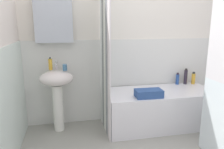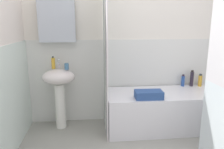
{
  "view_description": "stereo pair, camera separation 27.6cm",
  "coord_description": "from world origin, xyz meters",
  "px_view_note": "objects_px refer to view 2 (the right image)",
  "views": [
    {
      "loc": [
        -0.96,
        -1.81,
        1.42
      ],
      "look_at": [
        -0.4,
        0.82,
        0.79
      ],
      "focal_mm": 34.98,
      "sensor_mm": 36.0,
      "label": 1
    },
    {
      "loc": [
        -0.68,
        -1.85,
        1.42
      ],
      "look_at": [
        -0.4,
        0.82,
        0.79
      ],
      "focal_mm": 34.98,
      "sensor_mm": 36.0,
      "label": 2
    }
  ],
  "objects_px": {
    "bathtub": "(161,110)",
    "shampoo_bottle": "(192,79)",
    "conditioner_bottle": "(200,80)",
    "towel_folded": "(149,95)",
    "soap_dispenser": "(53,63)",
    "body_wash_bottle": "(183,81)",
    "toothbrush_cup": "(67,66)",
    "sink": "(59,86)"
  },
  "relations": [
    {
      "from": "bathtub",
      "to": "shampoo_bottle",
      "type": "relative_size",
      "value": 6.28
    },
    {
      "from": "conditioner_bottle",
      "to": "towel_folded",
      "type": "relative_size",
      "value": 0.55
    },
    {
      "from": "soap_dispenser",
      "to": "shampoo_bottle",
      "type": "height_order",
      "value": "soap_dispenser"
    },
    {
      "from": "conditioner_bottle",
      "to": "shampoo_bottle",
      "type": "height_order",
      "value": "shampoo_bottle"
    },
    {
      "from": "shampoo_bottle",
      "to": "towel_folded",
      "type": "relative_size",
      "value": 0.71
    },
    {
      "from": "bathtub",
      "to": "towel_folded",
      "type": "distance_m",
      "value": 0.44
    },
    {
      "from": "shampoo_bottle",
      "to": "body_wash_bottle",
      "type": "xyz_separation_m",
      "value": [
        -0.13,
        0.01,
        -0.03
      ]
    },
    {
      "from": "soap_dispenser",
      "to": "conditioner_bottle",
      "type": "relative_size",
      "value": 0.91
    },
    {
      "from": "soap_dispenser",
      "to": "towel_folded",
      "type": "bearing_deg",
      "value": -19.3
    },
    {
      "from": "toothbrush_cup",
      "to": "body_wash_bottle",
      "type": "height_order",
      "value": "toothbrush_cup"
    },
    {
      "from": "toothbrush_cup",
      "to": "shampoo_bottle",
      "type": "bearing_deg",
      "value": 4.0
    },
    {
      "from": "body_wash_bottle",
      "to": "soap_dispenser",
      "type": "bearing_deg",
      "value": -178.31
    },
    {
      "from": "conditioner_bottle",
      "to": "towel_folded",
      "type": "height_order",
      "value": "conditioner_bottle"
    },
    {
      "from": "toothbrush_cup",
      "to": "bathtub",
      "type": "xyz_separation_m",
      "value": [
        1.28,
        -0.13,
        -0.62
      ]
    },
    {
      "from": "body_wash_bottle",
      "to": "conditioner_bottle",
      "type": "bearing_deg",
      "value": -6.82
    },
    {
      "from": "sink",
      "to": "bathtub",
      "type": "distance_m",
      "value": 1.44
    },
    {
      "from": "sink",
      "to": "body_wash_bottle",
      "type": "relative_size",
      "value": 4.63
    },
    {
      "from": "toothbrush_cup",
      "to": "shampoo_bottle",
      "type": "height_order",
      "value": "toothbrush_cup"
    },
    {
      "from": "towel_folded",
      "to": "soap_dispenser",
      "type": "bearing_deg",
      "value": 160.7
    },
    {
      "from": "body_wash_bottle",
      "to": "sink",
      "type": "bearing_deg",
      "value": -176.02
    },
    {
      "from": "conditioner_bottle",
      "to": "body_wash_bottle",
      "type": "relative_size",
      "value": 1.05
    },
    {
      "from": "soap_dispenser",
      "to": "conditioner_bottle",
      "type": "height_order",
      "value": "soap_dispenser"
    },
    {
      "from": "conditioner_bottle",
      "to": "sink",
      "type": "bearing_deg",
      "value": -177.35
    },
    {
      "from": "conditioner_bottle",
      "to": "shampoo_bottle",
      "type": "relative_size",
      "value": 0.78
    },
    {
      "from": "soap_dispenser",
      "to": "conditioner_bottle",
      "type": "xyz_separation_m",
      "value": [
        2.12,
        0.02,
        -0.31
      ]
    },
    {
      "from": "sink",
      "to": "conditioner_bottle",
      "type": "xyz_separation_m",
      "value": [
        2.05,
        0.09,
        -0.01
      ]
    },
    {
      "from": "sink",
      "to": "toothbrush_cup",
      "type": "distance_m",
      "value": 0.29
    },
    {
      "from": "bathtub",
      "to": "towel_folded",
      "type": "xyz_separation_m",
      "value": [
        -0.25,
        -0.21,
        0.3
      ]
    },
    {
      "from": "toothbrush_cup",
      "to": "sink",
      "type": "bearing_deg",
      "value": 175.35
    },
    {
      "from": "sink",
      "to": "shampoo_bottle",
      "type": "bearing_deg",
      "value": 3.5
    },
    {
      "from": "towel_folded",
      "to": "body_wash_bottle",
      "type": "bearing_deg",
      "value": 36.28
    },
    {
      "from": "sink",
      "to": "bathtub",
      "type": "bearing_deg",
      "value": -5.9
    },
    {
      "from": "sink",
      "to": "bathtub",
      "type": "xyz_separation_m",
      "value": [
        1.39,
        -0.14,
        -0.35
      ]
    },
    {
      "from": "soap_dispenser",
      "to": "shampoo_bottle",
      "type": "distance_m",
      "value": 2.02
    },
    {
      "from": "sink",
      "to": "bathtub",
      "type": "relative_size",
      "value": 0.55
    },
    {
      "from": "toothbrush_cup",
      "to": "bathtub",
      "type": "height_order",
      "value": "toothbrush_cup"
    },
    {
      "from": "soap_dispenser",
      "to": "toothbrush_cup",
      "type": "xyz_separation_m",
      "value": [
        0.18,
        -0.08,
        -0.03
      ]
    },
    {
      "from": "soap_dispenser",
      "to": "toothbrush_cup",
      "type": "relative_size",
      "value": 2.03
    },
    {
      "from": "sink",
      "to": "toothbrush_cup",
      "type": "bearing_deg",
      "value": -4.65
    },
    {
      "from": "toothbrush_cup",
      "to": "towel_folded",
      "type": "distance_m",
      "value": 1.13
    },
    {
      "from": "toothbrush_cup",
      "to": "shampoo_bottle",
      "type": "xyz_separation_m",
      "value": [
        1.81,
        0.13,
        -0.25
      ]
    },
    {
      "from": "soap_dispenser",
      "to": "shampoo_bottle",
      "type": "xyz_separation_m",
      "value": [
        2.0,
        0.05,
        -0.28
      ]
    }
  ]
}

